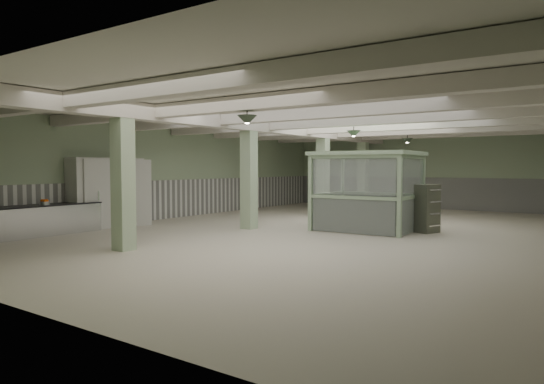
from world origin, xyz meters
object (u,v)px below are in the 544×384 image
Objects in this scene: walkin_cooler at (107,191)px; guard_booth at (368,177)px; prep_counter at (15,222)px; filing_cabinet at (427,209)px.

walkin_cooler is 0.83× the size of guard_booth.
prep_counter is at bearing -88.46° from walkin_cooler.
guard_booth is 2.15× the size of filing_cabinet.
filing_cabinet is (1.78, 0.44, -0.96)m from guard_booth.
prep_counter is 1.59× the size of guard_booth.
prep_counter is at bearing -119.13° from filing_cabinet.
walkin_cooler reaches higher than filing_cabinet.
guard_booth is 2.07m from filing_cabinet.
filing_cabinet reaches higher than prep_counter.
prep_counter is 12.05m from filing_cabinet.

